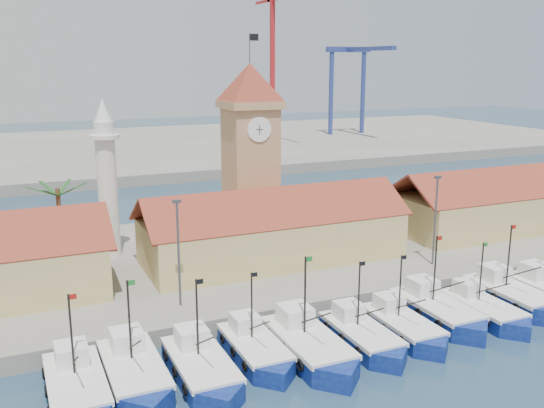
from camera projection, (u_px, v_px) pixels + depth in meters
name	position (u px, v px, depth m)	size (l,w,h in m)	color
ground	(382.00, 356.00, 44.96)	(400.00, 400.00, 0.00)	#1C314B
quay	(258.00, 255.00, 66.16)	(140.00, 32.00, 1.50)	gray
terminal	(118.00, 150.00, 142.67)	(240.00, 80.00, 2.00)	gray
boat_0	(77.00, 390.00, 38.82)	(3.58, 9.80, 7.41)	#0B135A
boat_1	(135.00, 375.00, 40.67)	(3.69, 10.10, 7.64)	#0B135A
boat_2	(203.00, 371.00, 41.32)	(3.60, 9.87, 7.47)	#0B135A
boat_3	(256.00, 351.00, 44.23)	(3.31, 9.07, 6.86)	#0B135A
boat_4	(310.00, 348.00, 44.43)	(3.87, 10.59, 8.02)	#0B135A
boat_5	(363.00, 338.00, 46.30)	(3.37, 9.22, 6.98)	#0B135A
boat_6	(404.00, 328.00, 48.02)	(3.32, 9.11, 6.89)	#0B135A
boat_7	(439.00, 313.00, 50.79)	(3.69, 10.11, 7.65)	#0B135A
boat_8	(485.00, 311.00, 51.27)	(3.34, 9.14, 6.92)	#0B135A
boat_9	(513.00, 297.00, 54.08)	(3.71, 10.15, 7.68)	#0B135A
hall_center	(273.00, 236.00, 61.85)	(27.04, 10.13, 7.61)	tan
hall_right	(510.00, 206.00, 74.44)	(31.20, 10.13, 7.61)	tan
clock_tower	(250.00, 151.00, 65.36)	(5.80, 5.80, 22.70)	tan
minaret	(107.00, 178.00, 61.76)	(3.00, 3.00, 16.30)	silver
palm_tree	(60.00, 221.00, 58.81)	(5.60, 5.03, 8.39)	brown
lamp_posts	(314.00, 231.00, 54.36)	(80.70, 0.25, 9.03)	#3F3F44
crane_red_right	(275.00, 45.00, 146.23)	(1.00, 32.39, 41.80)	red
gantry	(354.00, 67.00, 159.71)	(13.00, 22.00, 23.20)	navy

